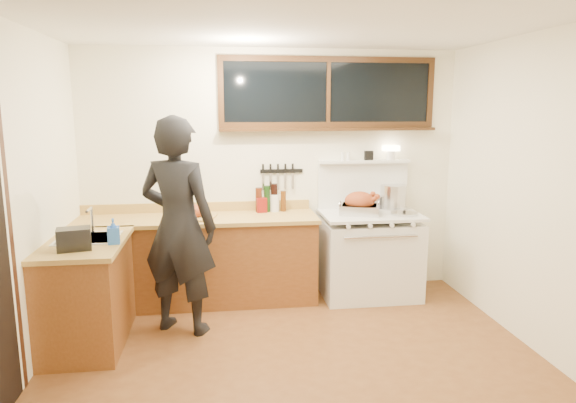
{
  "coord_description": "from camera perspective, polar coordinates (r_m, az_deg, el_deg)",
  "views": [
    {
      "loc": [
        -0.57,
        -3.7,
        2.0
      ],
      "look_at": [
        0.05,
        0.85,
        1.15
      ],
      "focal_mm": 32.0,
      "sensor_mm": 36.0,
      "label": 1
    }
  ],
  "objects": [
    {
      "name": "ground_plane",
      "position": [
        4.25,
        0.93,
        -17.74
      ],
      "size": [
        4.0,
        3.5,
        0.02
      ],
      "primitive_type": "cube",
      "color": "brown"
    },
    {
      "name": "room_shell",
      "position": [
        3.76,
        1.0,
        5.15
      ],
      "size": [
        4.1,
        3.6,
        2.65
      ],
      "color": "white",
      "rests_on": "ground"
    },
    {
      "name": "counter_back",
      "position": [
        5.38,
        -9.94,
        -6.36
      ],
      "size": [
        2.44,
        0.64,
        1.0
      ],
      "color": "brown",
      "rests_on": "ground"
    },
    {
      "name": "counter_left",
      "position": [
        4.73,
        -21.4,
        -9.37
      ],
      "size": [
        0.64,
        1.09,
        0.9
      ],
      "color": "brown",
      "rests_on": "ground"
    },
    {
      "name": "sink_unit",
      "position": [
        4.68,
        -21.27,
        -4.49
      ],
      "size": [
        0.5,
        0.45,
        0.37
      ],
      "color": "white",
      "rests_on": "counter_left"
    },
    {
      "name": "vintage_stove",
      "position": [
        5.56,
        9.0,
        -5.64
      ],
      "size": [
        1.02,
        0.74,
        1.58
      ],
      "color": "white",
      "rests_on": "ground"
    },
    {
      "name": "back_window",
      "position": [
        5.55,
        4.51,
        11.11
      ],
      "size": [
        2.32,
        0.13,
        0.77
      ],
      "color": "black",
      "rests_on": "room_shell"
    },
    {
      "name": "knife_strip",
      "position": [
        5.51,
        -0.9,
        3.31
      ],
      "size": [
        0.46,
        0.03,
        0.28
      ],
      "color": "black",
      "rests_on": "room_shell"
    },
    {
      "name": "man",
      "position": [
        4.61,
        -12.09,
        -2.69
      ],
      "size": [
        0.83,
        0.72,
        1.93
      ],
      "color": "black",
      "rests_on": "ground"
    },
    {
      "name": "soap_bottle",
      "position": [
        4.41,
        -18.83,
        -3.15
      ],
      "size": [
        0.11,
        0.11,
        0.21
      ],
      "color": "blue",
      "rests_on": "counter_left"
    },
    {
      "name": "toaster",
      "position": [
        4.33,
        -22.68,
        -3.86
      ],
      "size": [
        0.28,
        0.23,
        0.17
      ],
      "color": "black",
      "rests_on": "counter_left"
    },
    {
      "name": "cutting_board",
      "position": [
        5.2,
        -10.55,
        -1.28
      ],
      "size": [
        0.5,
        0.41,
        0.14
      ],
      "color": "tan",
      "rests_on": "counter_back"
    },
    {
      "name": "roast_turkey",
      "position": [
        5.37,
        7.99,
        -0.36
      ],
      "size": [
        0.47,
        0.41,
        0.24
      ],
      "color": "silver",
      "rests_on": "vintage_stove"
    },
    {
      "name": "stockpot",
      "position": [
        5.72,
        11.62,
        0.53
      ],
      "size": [
        0.29,
        0.29,
        0.26
      ],
      "color": "silver",
      "rests_on": "vintage_stove"
    },
    {
      "name": "saucepan",
      "position": [
        5.7,
        9.44,
        -0.09
      ],
      "size": [
        0.22,
        0.31,
        0.13
      ],
      "color": "silver",
      "rests_on": "vintage_stove"
    },
    {
      "name": "pot_lid",
      "position": [
        5.45,
        12.78,
        -1.29
      ],
      "size": [
        0.29,
        0.29,
        0.04
      ],
      "color": "silver",
      "rests_on": "vintage_stove"
    },
    {
      "name": "coffee_tin",
      "position": [
        5.42,
        -2.97,
        -0.39
      ],
      "size": [
        0.12,
        0.1,
        0.16
      ],
      "color": "maroon",
      "rests_on": "counter_back"
    },
    {
      "name": "pitcher",
      "position": [
        5.46,
        -1.48,
        -0.15
      ],
      "size": [
        0.11,
        0.11,
        0.19
      ],
      "color": "white",
      "rests_on": "counter_back"
    },
    {
      "name": "bottle_cluster",
      "position": [
        5.44,
        -2.04,
        0.28
      ],
      "size": [
        0.32,
        0.07,
        0.3
      ],
      "color": "black",
      "rests_on": "counter_back"
    }
  ]
}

